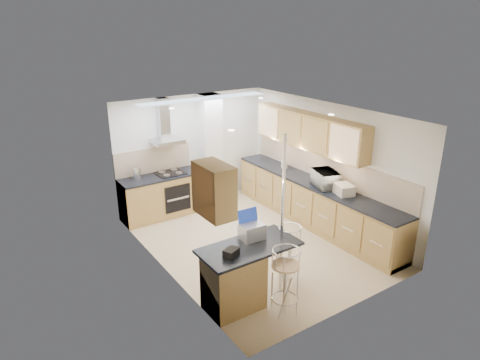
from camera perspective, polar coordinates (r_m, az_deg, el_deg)
ground at (r=8.26m, az=1.84°, el=-8.31°), size 4.80×4.80×0.00m
room_shell at (r=8.11m, az=2.28°, el=2.99°), size 3.64×4.84×2.51m
right_counter at (r=8.93m, az=9.74°, el=-3.03°), size 0.63×4.40×0.92m
back_counter at (r=9.31m, az=-10.50°, el=-2.09°), size 1.70×0.63×0.92m
peninsula at (r=6.44m, az=1.22°, el=-12.41°), size 1.47×0.72×0.94m
microwave at (r=8.51m, az=11.34°, el=0.15°), size 0.55×0.67×0.32m
laptop at (r=6.34m, az=1.61°, el=-6.87°), size 0.35×0.27×0.24m
bag at (r=5.92m, az=-1.18°, el=-9.66°), size 0.25×0.22×0.11m
bar_stool_near at (r=6.23m, az=6.03°, el=-13.30°), size 0.46×0.46×1.03m
bar_stool_end at (r=6.98m, az=6.55°, el=-9.70°), size 0.44×0.44×0.96m
jar_a at (r=9.51m, az=5.88°, el=2.14°), size 0.13×0.13×0.17m
jar_b at (r=9.47m, az=5.98°, el=1.98°), size 0.14×0.14×0.15m
jar_c at (r=8.40m, az=11.67°, el=-0.62°), size 0.17×0.17×0.19m
jar_d at (r=8.39m, az=12.17°, el=-0.81°), size 0.11×0.11×0.15m
bread_bin at (r=8.23m, az=13.70°, el=-1.22°), size 0.38×0.44×0.19m
kettle at (r=9.02m, az=-13.60°, el=0.86°), size 0.16×0.16×0.23m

